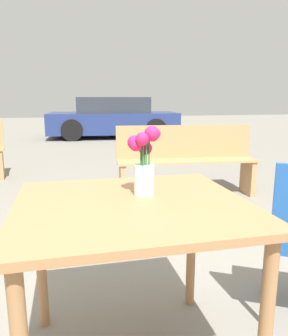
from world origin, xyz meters
name	(u,v)px	position (x,y,z in m)	size (l,w,h in m)	color
table_front	(132,227)	(0.00, 0.00, 0.65)	(0.93, 0.84, 0.76)	#9E7047
flower_vase	(144,162)	(0.07, 0.09, 0.90)	(0.14, 0.14, 0.30)	silver
bench_middle	(186,158)	(1.14, 2.44, 0.46)	(1.70, 0.51, 0.85)	tan
parked_car	(113,118)	(1.14, 8.74, 0.58)	(3.95, 2.04, 1.20)	navy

